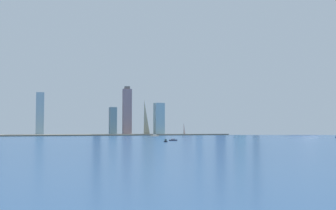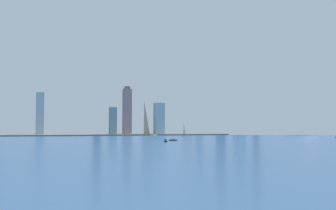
% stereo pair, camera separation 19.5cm
% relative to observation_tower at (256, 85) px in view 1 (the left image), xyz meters
% --- Properties ---
extents(ground_plane, '(6000.00, 6000.00, 0.00)m').
position_rel_observation_tower_xyz_m(ground_plane, '(-292.18, -504.65, -127.21)').
color(ground_plane, navy).
extents(waterfront_pier, '(935.05, 74.23, 2.88)m').
position_rel_observation_tower_xyz_m(waterfront_pier, '(-292.18, -8.47, -125.77)').
color(waterfront_pier, '#676456').
rests_on(waterfront_pier, ground).
extents(observation_tower, '(33.25, 33.25, 293.18)m').
position_rel_observation_tower_xyz_m(observation_tower, '(0.00, 0.00, 0.00)').
color(observation_tower, slate).
rests_on(observation_tower, ground).
extents(stadium_dome, '(88.13, 88.13, 59.49)m').
position_rel_observation_tower_xyz_m(stadium_dome, '(117.30, -31.62, -119.31)').
color(stadium_dome, gray).
rests_on(stadium_dome, ground).
extents(skyscraper_0, '(13.16, 15.60, 144.05)m').
position_rel_observation_tower_xyz_m(skyscraper_0, '(-150.99, 19.04, -57.96)').
color(skyscraper_0, '#8BA5C0').
rests_on(skyscraper_0, ground).
extents(skyscraper_1, '(15.62, 19.87, 64.57)m').
position_rel_observation_tower_xyz_m(skyscraper_1, '(-373.46, -8.77, -94.92)').
color(skyscraper_1, slate).
rests_on(skyscraper_1, ground).
extents(skyscraper_2, '(17.64, 22.92, 97.35)m').
position_rel_observation_tower_xyz_m(skyscraper_2, '(-533.66, 28.28, -78.53)').
color(skyscraper_2, '#8CADC1').
rests_on(skyscraper_2, ground).
extents(skyscraper_3, '(20.05, 14.31, 115.10)m').
position_rel_observation_tower_xyz_m(skyscraper_3, '(-337.73, 4.47, -71.67)').
color(skyscraper_3, gray).
rests_on(skyscraper_3, ground).
extents(skyscraper_4, '(21.64, 15.04, 160.60)m').
position_rel_observation_tower_xyz_m(skyscraper_4, '(-88.30, 26.65, -50.63)').
color(skyscraper_4, slate).
rests_on(skyscraper_4, ground).
extents(skyscraper_5, '(17.82, 14.74, 78.85)m').
position_rel_observation_tower_xyz_m(skyscraper_5, '(-250.96, 18.53, -87.78)').
color(skyscraper_5, tan).
rests_on(skyscraper_5, ground).
extents(skyscraper_6, '(21.11, 27.17, 127.72)m').
position_rel_observation_tower_xyz_m(skyscraper_6, '(-42.26, 9.86, -66.26)').
color(skyscraper_6, '#8FB9B2').
rests_on(skyscraper_6, ground).
extents(skyscraper_7, '(17.43, 16.84, 162.33)m').
position_rel_observation_tower_xyz_m(skyscraper_7, '(-398.37, 78.38, -46.04)').
color(skyscraper_7, slate).
rests_on(skyscraper_7, ground).
extents(skyscraper_9, '(21.27, 12.17, 66.15)m').
position_rel_observation_tower_xyz_m(skyscraper_9, '(-193.06, -8.74, -94.13)').
color(skyscraper_9, '#C2B1B7').
rests_on(skyscraper_9, ground).
extents(skyscraper_10, '(21.90, 22.88, 75.64)m').
position_rel_observation_tower_xyz_m(skyscraper_10, '(-265.03, -14.95, -89.39)').
color(skyscraper_10, '#8AB2C3').
rests_on(skyscraper_10, ground).
extents(skyscraper_11, '(22.11, 21.50, 147.09)m').
position_rel_observation_tower_xyz_m(skyscraper_11, '(-283.75, 21.35, -60.53)').
color(skyscraper_11, '#BBB79D').
rests_on(skyscraper_11, ground).
extents(boat_0, '(7.42, 9.24, 10.13)m').
position_rel_observation_tower_xyz_m(boat_0, '(-21.40, -328.58, -125.46)').
color(boat_0, navy).
rests_on(boat_0, ground).
extents(boat_1, '(17.87, 9.45, 3.65)m').
position_rel_observation_tower_xyz_m(boat_1, '(-303.91, -116.91, -125.89)').
color(boat_1, beige).
rests_on(boat_1, ground).
extents(boat_2, '(3.50, 6.31, 3.84)m').
position_rel_observation_tower_xyz_m(boat_2, '(-376.48, -434.40, -125.83)').
color(boat_2, black).
rests_on(boat_2, ground).
extents(boat_3, '(11.77, 4.23, 3.28)m').
position_rel_observation_tower_xyz_m(boat_3, '(-351.05, -387.45, -126.02)').
color(boat_3, '#202032').
rests_on(boat_3, ground).
extents(airplane, '(30.81, 29.20, 7.84)m').
position_rel_observation_tower_xyz_m(airplane, '(-142.54, 0.08, 15.66)').
color(airplane, silver).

